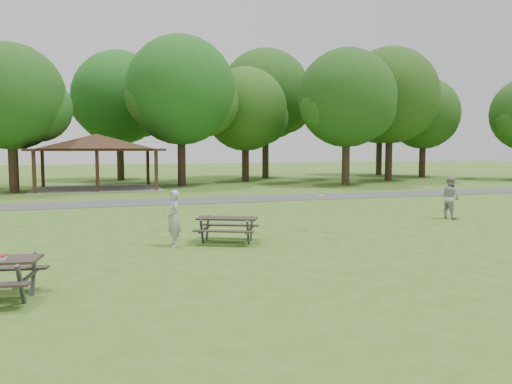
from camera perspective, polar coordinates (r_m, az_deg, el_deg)
name	(u,v)px	position (r m, az deg, el deg)	size (l,w,h in m)	color
ground	(267,256)	(12.93, 1.26, -7.35)	(160.00, 160.00, 0.00)	#3C631C
asphalt_path	(179,201)	(26.40, -8.79, -1.05)	(120.00, 3.20, 0.02)	#414144
pavilion	(96,144)	(35.93, -17.78, 5.24)	(8.60, 7.01, 3.76)	#3C2616
tree_row_d	(12,100)	(34.91, -26.09, 9.44)	(6.93, 6.60, 9.27)	black
tree_row_e	(182,94)	(37.69, -8.45, 11.06)	(8.40, 8.00, 11.02)	black
tree_row_f	(246,112)	(42.38, -1.12, 9.16)	(7.35, 7.00, 9.55)	black
tree_row_g	(348,101)	(38.71, 10.43, 10.20)	(7.77, 7.40, 10.25)	#2F2114
tree_row_h	(391,98)	(44.83, 15.16, 10.28)	(8.61, 8.20, 11.37)	black
tree_row_i	(424,116)	(51.01, 18.66, 8.27)	(7.14, 6.80, 9.52)	black
tree_deep_b	(120,100)	(45.20, -15.25, 10.06)	(8.40, 8.00, 11.13)	black
tree_deep_c	(267,98)	(46.76, 1.21, 10.74)	(8.82, 8.40, 11.90)	#302015
tree_deep_d	(381,107)	(53.69, 14.06, 9.40)	(8.40, 8.00, 11.27)	black
picnic_table_middle	(227,223)	(14.74, -3.32, -3.61)	(2.18, 2.01, 0.76)	black
frisbee_in_flight	(321,196)	(16.68, 7.45, -0.40)	(0.33, 0.33, 0.02)	yellow
frisbee_thrower	(173,218)	(14.25, -9.42, -2.99)	(0.58, 0.38, 1.60)	#ACACAF
frisbee_catcher	(450,197)	(21.12, 21.30, -0.57)	(0.82, 0.64, 1.68)	#A4A4A6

